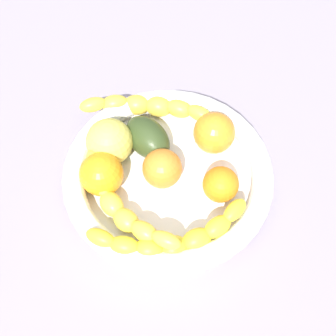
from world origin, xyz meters
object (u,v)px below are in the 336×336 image
Objects in this scene: orange_rear at (162,167)px; orange_mid_right at (102,176)px; fruit_bowl at (168,175)px; avocado_dark at (148,138)px; orange_front at (221,184)px; banana_draped_left at (122,207)px; orange_mid_left at (214,133)px; banana_draped_right at (172,239)px; apple_yellow at (110,142)px; banana_arching_top at (147,107)px.

orange_mid_right is at bearing 94.56° from orange_rear.
orange_rear is (0.73, -9.11, -0.29)cm from orange_mid_right.
fruit_bowl is 6.88cm from avocado_dark.
orange_front reaches higher than fruit_bowl.
banana_draped_left is 8.87cm from orange_rear.
banana_draped_right is at bearing 151.81° from orange_mid_left.
fruit_bowl is at bearing -157.85° from avocado_dark.
apple_yellow is (11.18, 1.03, 0.73)cm from banana_draped_left.
orange_front is (2.03, -14.84, -0.21)cm from banana_draped_left.
orange_mid_left reaches higher than orange_rear.
fruit_bowl is 4.85× the size of orange_mid_right.
orange_rear is at bearing -164.61° from avocado_dark.
apple_yellow is at bearing 24.22° from banana_draped_right.
orange_front is at bearing -82.20° from banana_draped_left.
avocado_dark is at bearing 85.97° from orange_mid_left.
banana_arching_top is (12.56, 1.95, 1.82)cm from fruit_bowl.
orange_rear is at bearing -85.44° from orange_mid_right.
orange_mid_left reaches higher than banana_arching_top.
orange_front is at bearing -115.52° from orange_rear.
banana_arching_top is at bearing -4.65° from avocado_dark.
orange_front is 9.21cm from orange_rear.
apple_yellow is 0.84× the size of avocado_dark.
banana_draped_left is at bearing 127.55° from fruit_bowl.
orange_rear is at bearing -47.45° from banana_draped_left.
orange_mid_right reaches higher than banana_draped_right.
banana_draped_right is (-11.30, 0.89, 1.72)cm from fruit_bowl.
banana_draped_right is at bearing -174.78° from avocado_dark.
orange_rear reaches higher than banana_arching_top.
orange_rear reaches higher than orange_front.
orange_mid_left is (16.66, -8.93, 0.80)cm from banana_draped_right.
banana_draped_right is 11.29cm from orange_front.
orange_mid_left is at bearing -3.89° from orange_front.
apple_yellow is at bearing 5.24° from banana_draped_left.
banana_draped_right is 3.94× the size of orange_rear.
orange_rear is (-5.06, 8.92, -0.28)cm from orange_mid_left.
orange_mid_right is 0.77× the size of avocado_dark.
banana_draped_right is at bearing -155.78° from apple_yellow.
orange_front is 0.82× the size of orange_mid_right.
banana_draped_right is at bearing 179.96° from orange_rear.
banana_arching_top is (18.26, -5.46, -0.31)cm from banana_draped_left.
banana_arching_top is 12.34cm from orange_mid_left.
banana_draped_right is at bearing -177.45° from banana_arching_top.
avocado_dark is at bearing 22.15° from fruit_bowl.
banana_draped_left is 2.98× the size of orange_rear.
apple_yellow is at bearing 55.54° from orange_rear.
orange_front is at bearing 176.11° from orange_mid_left.
apple_yellow is (0.13, 16.48, 0.34)cm from orange_mid_left.
banana_draped_left is at bearing 125.57° from orange_mid_left.
orange_mid_left reaches higher than fruit_bowl.
orange_mid_right is 6.12cm from apple_yellow.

